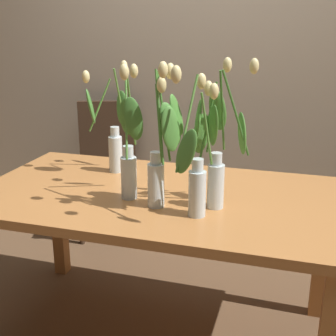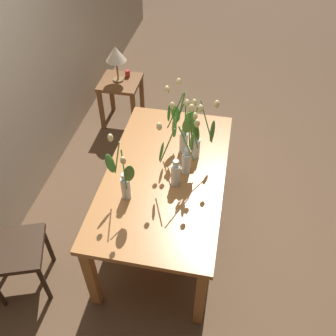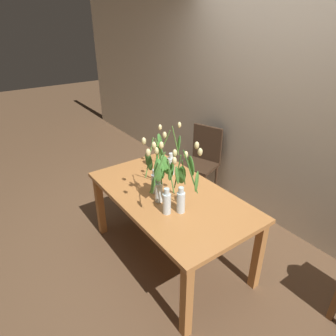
{
  "view_description": "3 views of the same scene",
  "coord_description": "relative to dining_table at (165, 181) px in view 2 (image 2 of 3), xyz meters",
  "views": [
    {
      "loc": [
        0.58,
        -1.78,
        1.45
      ],
      "look_at": [
        0.07,
        -0.05,
        0.87
      ],
      "focal_mm": 48.46,
      "sensor_mm": 36.0,
      "label": 1
    },
    {
      "loc": [
        -1.94,
        -0.4,
        2.73
      ],
      "look_at": [
        -0.08,
        -0.04,
        0.88
      ],
      "focal_mm": 39.44,
      "sensor_mm": 36.0,
      "label": 2
    },
    {
      "loc": [
        1.83,
        -1.33,
        2.17
      ],
      "look_at": [
        -0.04,
        0.01,
        0.98
      ],
      "focal_mm": 31.6,
      "sensor_mm": 36.0,
      "label": 3
    }
  ],
  "objects": [
    {
      "name": "tulip_vase_1",
      "position": [
        -0.3,
        0.23,
        0.27
      ],
      "size": [
        0.18,
        0.24,
        0.54
      ],
      "color": "silver",
      "rests_on": "dining_table"
    },
    {
      "name": "tulip_vase_0",
      "position": [
        0.07,
        -0.16,
        0.32
      ],
      "size": [
        0.16,
        0.16,
        0.59
      ],
      "color": "silver",
      "rests_on": "dining_table"
    },
    {
      "name": "table_lamp",
      "position": [
        1.52,
        0.84,
        0.21
      ],
      "size": [
        0.22,
        0.22,
        0.4
      ],
      "color": "olive",
      "rests_on": "side_table"
    },
    {
      "name": "dining_table",
      "position": [
        0.0,
        0.0,
        0.0
      ],
      "size": [
        1.6,
        0.9,
        0.74
      ],
      "color": "#B7753D",
      "rests_on": "ground"
    },
    {
      "name": "side_table",
      "position": [
        1.51,
        0.82,
        -0.22
      ],
      "size": [
        0.44,
        0.44,
        0.55
      ],
      "color": "brown",
      "rests_on": "ground"
    },
    {
      "name": "dining_chair",
      "position": [
        -0.72,
        1.05,
        -0.12
      ],
      "size": [
        0.51,
        0.51,
        0.93
      ],
      "color": "#382619",
      "rests_on": "ground"
    },
    {
      "name": "ground_plane",
      "position": [
        0.0,
        0.0,
        -0.65
      ],
      "size": [
        18.0,
        18.0,
        0.0
      ],
      "primitive_type": "plane",
      "color": "brown"
    },
    {
      "name": "tulip_vase_4",
      "position": [
        0.23,
        -0.2,
        0.27
      ],
      "size": [
        0.15,
        0.27,
        0.58
      ],
      "color": "silver",
      "rests_on": "dining_table"
    },
    {
      "name": "tulip_vase_3",
      "position": [
        0.27,
        -0.06,
        0.33
      ],
      "size": [
        0.26,
        0.24,
        0.59
      ],
      "color": "silver",
      "rests_on": "dining_table"
    },
    {
      "name": "tulip_vase_2",
      "position": [
        -0.09,
        -0.1,
        0.28
      ],
      "size": [
        0.18,
        0.27,
        0.57
      ],
      "color": "silver",
      "rests_on": "dining_table"
    },
    {
      "name": "pillar_candle",
      "position": [
        1.62,
        0.76,
        -0.06
      ],
      "size": [
        0.06,
        0.06,
        0.07
      ],
      "primitive_type": "cylinder",
      "color": "#B72D23",
      "rests_on": "side_table"
    }
  ]
}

